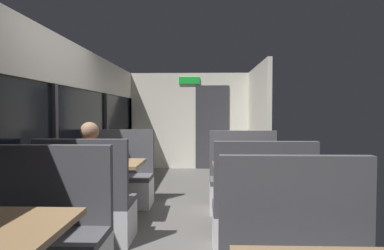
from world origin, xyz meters
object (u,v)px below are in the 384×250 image
coffee_cup_primary (125,157)px  bench_rear_aisle_facing_entry (244,187)px  bench_mid_window_facing_entry (120,183)px  seated_passenger (89,190)px  bench_near_window_facing_entry (45,247)px  bench_rear_aisle_facing_end (262,219)px  bench_mid_window_facing_end (87,211)px  dining_table_rear_aisle (252,174)px  dining_table_mid_window (106,170)px

coffee_cup_primary → bench_rear_aisle_facing_entry: bearing=12.8°
bench_mid_window_facing_entry → seated_passenger: bearing=-90.0°
bench_near_window_facing_entry → coffee_cup_primary: bench_near_window_facing_entry is taller
coffee_cup_primary → bench_rear_aisle_facing_end: bearing=-33.3°
bench_rear_aisle_facing_end → bench_mid_window_facing_end: bearing=173.6°
dining_table_rear_aisle → seated_passenger: seated_passenger is taller
bench_near_window_facing_entry → seated_passenger: size_ratio=0.87×
bench_rear_aisle_facing_entry → dining_table_mid_window: bearing=-164.4°
bench_mid_window_facing_end → bench_rear_aisle_facing_end: 1.80m
dining_table_rear_aisle → coffee_cup_primary: (-1.59, 0.34, 0.15)m
bench_near_window_facing_entry → seated_passenger: 1.02m
bench_rear_aisle_facing_end → seated_passenger: size_ratio=0.87×
dining_table_mid_window → bench_rear_aisle_facing_end: bearing=-26.7°
dining_table_mid_window → dining_table_rear_aisle: size_ratio=1.00×
dining_table_rear_aisle → bench_rear_aisle_facing_end: bench_rear_aisle_facing_end is taller
bench_near_window_facing_entry → bench_mid_window_facing_end: 0.93m
dining_table_rear_aisle → seated_passenger: size_ratio=0.71×
seated_passenger → bench_mid_window_facing_end: bearing=-90.0°
bench_near_window_facing_entry → bench_rear_aisle_facing_end: (1.79, 0.73, 0.00)m
bench_mid_window_facing_entry → bench_rear_aisle_facing_entry: (1.79, -0.20, 0.00)m
dining_table_rear_aisle → dining_table_mid_window: bearing=173.6°
bench_near_window_facing_entry → bench_rear_aisle_facing_end: size_ratio=1.00×
bench_near_window_facing_entry → bench_rear_aisle_facing_entry: (1.79, 2.13, 0.00)m
bench_mid_window_facing_entry → coffee_cup_primary: bearing=-69.9°
dining_table_mid_window → seated_passenger: (0.00, -0.63, -0.10)m
dining_table_rear_aisle → seated_passenger: (-1.79, -0.43, -0.10)m
bench_mid_window_facing_entry → coffee_cup_primary: size_ratio=12.22×
bench_mid_window_facing_entry → seated_passenger: size_ratio=0.87×
dining_table_mid_window → bench_rear_aisle_facing_entry: bearing=15.6°
bench_near_window_facing_entry → dining_table_mid_window: size_ratio=1.22×
dining_table_rear_aisle → bench_mid_window_facing_end: bearing=-164.4°
seated_passenger → bench_rear_aisle_facing_entry: bearing=32.2°
bench_mid_window_facing_end → bench_rear_aisle_facing_end: same height
dining_table_mid_window → bench_rear_aisle_facing_entry: bench_rear_aisle_facing_entry is taller
dining_table_mid_window → bench_mid_window_facing_end: 0.77m
bench_rear_aisle_facing_end → coffee_cup_primary: 1.95m
dining_table_mid_window → bench_mid_window_facing_entry: 0.77m
dining_table_mid_window → seated_passenger: bearing=-90.0°
bench_near_window_facing_entry → bench_mid_window_facing_entry: size_ratio=1.00×
bench_mid_window_facing_entry → bench_rear_aisle_facing_end: 2.40m
bench_mid_window_facing_entry → seated_passenger: seated_passenger is taller
dining_table_rear_aisle → coffee_cup_primary: 1.63m
bench_rear_aisle_facing_entry → coffee_cup_primary: bearing=-167.2°
dining_table_rear_aisle → bench_rear_aisle_facing_entry: (0.00, 0.70, -0.31)m
bench_mid_window_facing_end → seated_passenger: (0.00, 0.07, 0.21)m
dining_table_mid_window → dining_table_rear_aisle: same height
bench_near_window_facing_entry → dining_table_mid_window: 1.66m
bench_mid_window_facing_entry → dining_table_rear_aisle: (1.79, -0.90, 0.31)m
seated_passenger → bench_near_window_facing_entry: bearing=-90.0°
bench_mid_window_facing_entry → bench_rear_aisle_facing_entry: same height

